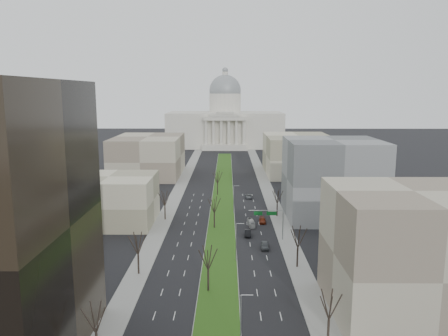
{
  "coord_description": "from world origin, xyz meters",
  "views": [
    {
      "loc": [
        1.7,
        -39.57,
        38.42
      ],
      "look_at": [
        0.46,
        115.77,
        11.14
      ],
      "focal_mm": 35.0,
      "sensor_mm": 36.0,
      "label": 1
    }
  ],
  "objects_px": {
    "car_grey_near": "(265,245)",
    "car_black": "(248,233)",
    "car_grey_far": "(249,196)",
    "box_van": "(251,223)",
    "car_red": "(262,220)"
  },
  "relations": [
    {
      "from": "car_black",
      "to": "box_van",
      "type": "distance_m",
      "value": 8.82
    },
    {
      "from": "car_red",
      "to": "box_van",
      "type": "bearing_deg",
      "value": -134.19
    },
    {
      "from": "box_van",
      "to": "car_black",
      "type": "bearing_deg",
      "value": -103.65
    },
    {
      "from": "car_grey_near",
      "to": "box_van",
      "type": "distance_m",
      "value": 18.54
    },
    {
      "from": "car_red",
      "to": "car_grey_far",
      "type": "height_order",
      "value": "car_red"
    },
    {
      "from": "car_grey_far",
      "to": "box_van",
      "type": "distance_m",
      "value": 33.42
    },
    {
      "from": "car_grey_near",
      "to": "car_black",
      "type": "xyz_separation_m",
      "value": [
        -3.79,
        9.67,
        -0.04
      ]
    },
    {
      "from": "car_grey_near",
      "to": "car_red",
      "type": "height_order",
      "value": "car_grey_near"
    },
    {
      "from": "car_red",
      "to": "car_grey_far",
      "type": "xyz_separation_m",
      "value": [
        -2.65,
        30.12,
        -0.02
      ]
    },
    {
      "from": "car_grey_near",
      "to": "car_black",
      "type": "bearing_deg",
      "value": 113.96
    },
    {
      "from": "car_grey_near",
      "to": "box_van",
      "type": "bearing_deg",
      "value": 100.01
    },
    {
      "from": "car_grey_near",
      "to": "car_grey_far",
      "type": "distance_m",
      "value": 51.81
    },
    {
      "from": "car_black",
      "to": "car_grey_near",
      "type": "bearing_deg",
      "value": -66.02
    },
    {
      "from": "car_black",
      "to": "car_red",
      "type": "xyz_separation_m",
      "value": [
        4.87,
        12.01,
        -0.09
      ]
    },
    {
      "from": "car_grey_far",
      "to": "box_van",
      "type": "relative_size",
      "value": 0.76
    }
  ]
}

